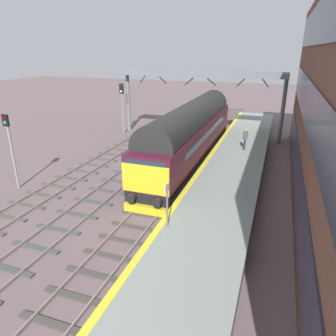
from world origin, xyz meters
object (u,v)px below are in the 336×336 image
object	(u,v)px
diesel_locomotive	(191,131)
waiting_passenger	(245,137)
platform_number_sign	(167,199)
signal_post_near	(10,144)
signal_post_mid	(122,102)

from	to	relation	value
diesel_locomotive	waiting_passenger	world-z (taller)	diesel_locomotive
platform_number_sign	waiting_passenger	world-z (taller)	platform_number_sign
signal_post_near	signal_post_mid	world-z (taller)	signal_post_mid
diesel_locomotive	platform_number_sign	size ratio (longest dim) A/B	8.90
waiting_passenger	signal_post_mid	bearing A→B (deg)	68.45
platform_number_sign	signal_post_mid	bearing A→B (deg)	122.40
signal_post_near	signal_post_mid	distance (m)	14.81
signal_post_near	waiting_passenger	distance (m)	16.47
diesel_locomotive	waiting_passenger	size ratio (longest dim) A/B	11.07
signal_post_near	platform_number_sign	world-z (taller)	signal_post_near
platform_number_sign	waiting_passenger	xyz separation A→B (m)	(1.89, 12.78, -0.37)
signal_post_mid	waiting_passenger	world-z (taller)	signal_post_mid
platform_number_sign	signal_post_near	bearing A→B (deg)	166.12
signal_post_mid	platform_number_sign	distance (m)	20.82
signal_post_near	waiting_passenger	xyz separation A→B (m)	(13.03, 10.02, -0.97)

